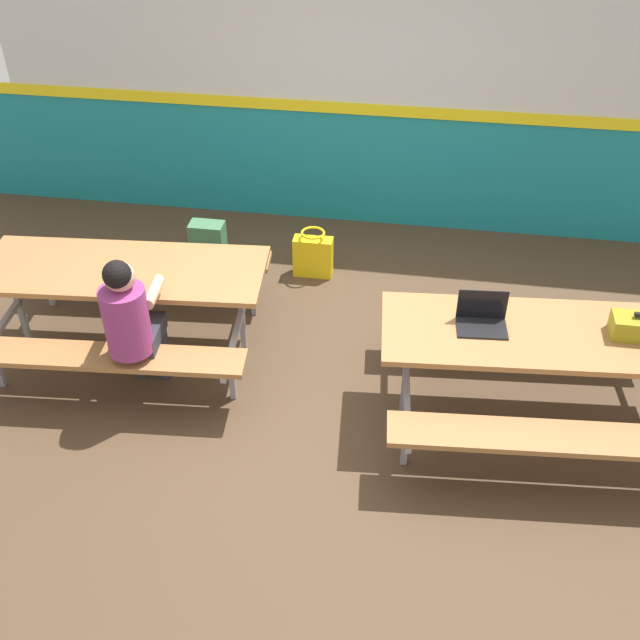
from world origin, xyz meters
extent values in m
cube|color=#4C3826|center=(0.00, 0.00, -0.01)|extent=(10.00, 10.00, 0.02)
cube|color=teal|center=(0.00, 2.60, 0.55)|extent=(8.00, 0.12, 1.10)
cube|color=yellow|center=(0.00, 2.54, 1.15)|extent=(8.00, 0.03, 0.10)
cube|color=silver|center=(0.00, 2.60, 1.90)|extent=(6.72, 0.12, 1.40)
cube|color=#9E6B3D|center=(-1.47, 0.30, 0.72)|extent=(2.12, 0.91, 0.04)
cube|color=#9E6B3D|center=(-1.42, -0.34, 0.43)|extent=(1.98, 0.44, 0.04)
cube|color=#9E6B3D|center=(-1.52, 0.93, 0.43)|extent=(1.98, 0.44, 0.04)
cube|color=gray|center=(-2.32, 0.23, 0.35)|extent=(0.04, 0.04, 0.70)
cube|color=gray|center=(-2.32, 0.23, 0.39)|extent=(0.16, 1.55, 0.04)
cube|color=gray|center=(-2.36, 0.74, 0.21)|extent=(0.04, 0.04, 0.41)
cube|color=gray|center=(-0.62, 0.37, 0.35)|extent=(0.04, 0.04, 0.70)
cube|color=gray|center=(-0.62, 0.37, 0.39)|extent=(0.16, 1.55, 0.04)
cube|color=gray|center=(-0.58, -0.14, 0.21)|extent=(0.04, 0.04, 0.41)
cube|color=gray|center=(-0.66, 0.87, 0.21)|extent=(0.04, 0.04, 0.41)
cube|color=#9E6B3D|center=(1.47, -0.01, 0.72)|extent=(2.12, 0.91, 0.04)
cube|color=#9E6B3D|center=(1.52, -0.64, 0.43)|extent=(1.98, 0.44, 0.04)
cube|color=#9E6B3D|center=(1.42, 0.63, 0.43)|extent=(1.98, 0.44, 0.04)
cube|color=gray|center=(0.62, -0.07, 0.35)|extent=(0.04, 0.04, 0.70)
cube|color=gray|center=(0.62, -0.07, 0.39)|extent=(0.16, 1.55, 0.04)
cube|color=gray|center=(0.66, -0.58, 0.21)|extent=(0.04, 0.04, 0.41)
cube|color=gray|center=(0.58, 0.43, 0.21)|extent=(0.04, 0.04, 0.41)
cube|color=gray|center=(2.28, 0.57, 0.21)|extent=(0.04, 0.04, 0.41)
cylinder|color=#2D2D38|center=(-1.32, 0.00, 0.23)|extent=(0.11, 0.11, 0.45)
cylinder|color=#2D2D38|center=(-1.14, 0.01, 0.23)|extent=(0.11, 0.11, 0.45)
cube|color=#2D2D38|center=(-1.22, -0.15, 0.51)|extent=(0.33, 0.40, 0.12)
cylinder|color=#8C3372|center=(-1.20, -0.32, 0.75)|extent=(0.30, 0.30, 0.48)
cylinder|color=tan|center=(-1.36, -0.13, 0.85)|extent=(0.10, 0.31, 0.08)
cylinder|color=tan|center=(-1.08, -0.11, 0.85)|extent=(0.10, 0.31, 0.08)
sphere|color=tan|center=(-1.20, -0.30, 1.08)|extent=(0.20, 0.20, 0.20)
sphere|color=black|center=(-1.20, -0.33, 1.11)|extent=(0.18, 0.18, 0.18)
cube|color=black|center=(1.08, -0.04, 0.75)|extent=(0.34, 0.24, 0.01)
cube|color=black|center=(1.07, 0.07, 0.86)|extent=(0.32, 0.03, 0.21)
cube|color=#3F724C|center=(-1.22, 1.51, 0.22)|extent=(0.30, 0.18, 0.44)
cube|color=#3F724C|center=(-1.22, 1.62, 0.15)|extent=(0.21, 0.04, 0.19)
cube|color=yellow|center=(-0.28, 1.54, 0.18)|extent=(0.34, 0.14, 0.36)
torus|color=yellow|center=(-0.28, 1.54, 0.42)|extent=(0.21, 0.21, 0.02)
camera|label=1|loc=(0.65, -3.99, 3.69)|focal=42.30mm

